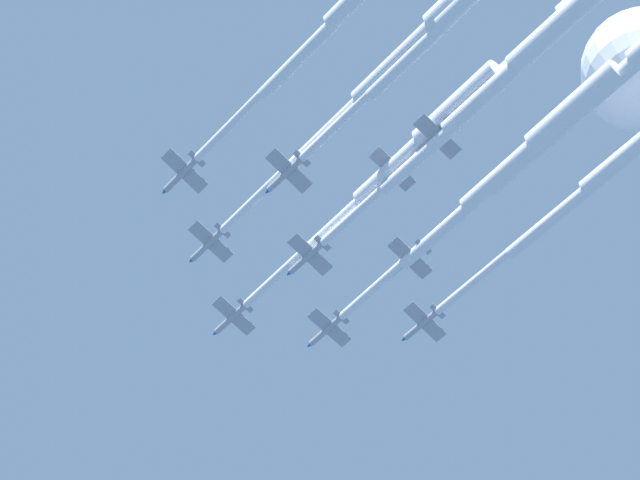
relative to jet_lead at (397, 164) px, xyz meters
The scene contains 6 objects.
jet_lead is the anchor object (origin of this frame).
jet_port_inner 20.76m from the jet_lead, 103.75° to the left, with size 66.50×52.47×4.45m.
jet_starboard_inner 17.80m from the jet_lead, behind, with size 60.93×49.26×4.38m.
jet_port_mid 20.78m from the jet_lead, 143.26° to the left, with size 59.22×46.64×4.46m.
jet_port_outer 38.26m from the jet_lead, behind, with size 67.56×53.27×4.49m.
jet_trail_port 35.63m from the jet_lead, 164.48° to the left, with size 61.24×48.44×4.47m.
Camera 1 is at (-35.15, 157.80, -31.31)m, focal length 84.29 mm.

